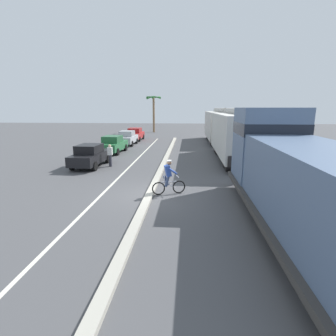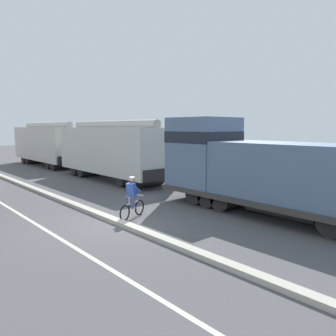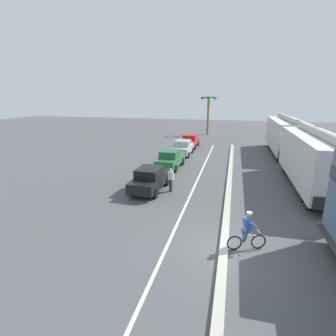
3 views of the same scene
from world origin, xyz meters
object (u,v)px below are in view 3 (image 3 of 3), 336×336
Objects in this scene: parked_car_black at (150,179)px; parked_car_red at (190,141)px; pedestrian_by_cars at (171,180)px; parked_car_green at (170,159)px; hopper_car_middle at (285,135)px; cyclist at (247,232)px; palm_tree_near at (208,105)px; parked_car_silver at (183,148)px; hopper_car_lead at (315,160)px.

parked_car_red is (0.11, 15.79, 0.00)m from parked_car_black.
parked_car_green is at bearing 103.99° from pedestrian_by_cars.
hopper_car_middle is 2.48× the size of parked_car_green.
parked_car_red is at bearing 89.62° from parked_car_black.
cyclist is at bearing -51.64° from pedestrian_by_cars.
palm_tree_near reaches higher than parked_car_green.
pedestrian_by_cars is at bearing -89.20° from palm_tree_near.
parked_car_silver is (-10.75, -3.34, -1.26)m from hopper_car_middle.
palm_tree_near is at bearing 98.71° from cyclist.
hopper_car_middle reaches higher than pedestrian_by_cars.
hopper_car_middle reaches higher than parked_car_black.
hopper_car_lead is 2.48× the size of parked_car_green.
palm_tree_near is (0.97, 16.02, 3.91)m from parked_car_silver.
hopper_car_lead is at bearing -68.07° from palm_tree_near.
parked_car_green is 9.85m from parked_car_red.
parked_car_red is at bearing 130.17° from hopper_car_lead.
parked_car_silver is 4.43m from parked_car_red.
hopper_car_middle is 17.39m from pedestrian_by_cars.
pedestrian_by_cars is at bearing -83.15° from parked_car_silver.
parked_car_green is (-10.85, -8.75, -1.26)m from hopper_car_middle.
cyclist is (6.06, -17.19, 0.00)m from parked_car_silver.
hopper_car_lead reaches higher than parked_car_green.
hopper_car_lead is 26.31m from palm_tree_near.
palm_tree_near is (-5.09, 33.21, 3.91)m from cyclist.
palm_tree_near reaches higher than hopper_car_lead.
hopper_car_middle reaches higher than parked_car_green.
hopper_car_middle is 16.23m from palm_tree_near.
parked_car_silver and parked_car_red have the same top height.
hopper_car_lead is 6.54× the size of pedestrian_by_cars.
pedestrian_by_cars is at bearing 128.36° from cyclist.
parked_car_silver is 16.52m from palm_tree_near.
hopper_car_lead is at bearing -37.55° from parked_car_silver.
hopper_car_lead is 13.61m from parked_car_silver.
parked_car_black is at bearing -89.74° from parked_car_green.
pedestrian_by_cars is at bearing 4.72° from parked_car_black.
hopper_car_middle is at bearing 53.64° from parked_car_black.
hopper_car_lead reaches higher than parked_car_red.
pedestrian_by_cars is at bearing -76.01° from parked_car_green.
pedestrian_by_cars is (-9.40, -14.58, -1.23)m from hopper_car_middle.
palm_tree_near is at bearing 87.14° from parked_car_green.
parked_car_black is (-10.82, -14.70, -1.26)m from hopper_car_middle.
parked_car_black is at bearing -164.02° from hopper_car_lead.
parked_car_black is at bearing -90.38° from parked_car_silver.
parked_car_green is 2.49× the size of cyclist.
hopper_car_lead reaches higher than pedestrian_by_cars.
hopper_car_middle is 6.18× the size of cyclist.
parked_car_black is 2.63× the size of pedestrian_by_cars.
palm_tree_near is (1.07, 21.44, 3.91)m from parked_car_green.
parked_car_silver is (-10.75, 8.26, -1.26)m from hopper_car_lead.
palm_tree_near reaches higher than pedestrian_by_cars.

